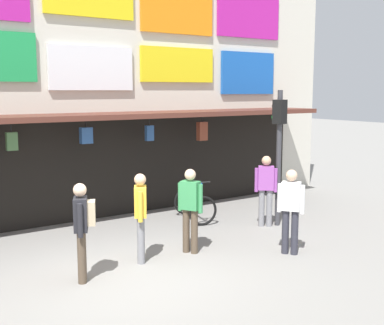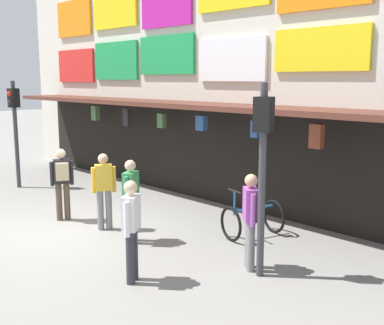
# 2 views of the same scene
# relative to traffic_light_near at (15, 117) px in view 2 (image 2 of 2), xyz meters

# --- Properties ---
(ground_plane) EXTENTS (80.00, 80.00, 0.00)m
(ground_plane) POSITION_rel_traffic_light_near_xyz_m (4.68, -0.95, -2.14)
(ground_plane) COLOR gray
(shopfront) EXTENTS (18.00, 2.60, 8.00)m
(shopfront) POSITION_rel_traffic_light_near_xyz_m (4.68, 3.62, 1.82)
(shopfront) COLOR beige
(shopfront) RESTS_ON ground
(traffic_light_near) EXTENTS (0.32, 0.35, 3.20)m
(traffic_light_near) POSITION_rel_traffic_light_near_xyz_m (0.00, 0.00, 0.00)
(traffic_light_near) COLOR #38383D
(traffic_light_near) RESTS_ON ground
(traffic_light_far) EXTENTS (0.34, 0.35, 3.20)m
(traffic_light_far) POSITION_rel_traffic_light_near_xyz_m (9.25, 0.02, 0.00)
(traffic_light_far) COLOR #38383D
(traffic_light_far) RESTS_ON ground
(bicycle_parked) EXTENTS (0.98, 1.30, 1.05)m
(bicycle_parked) POSITION_rel_traffic_light_near_xyz_m (7.88, 1.50, -1.75)
(bicycle_parked) COLOR black
(bicycle_parked) RESTS_ON ground
(pedestrian_in_purple) EXTENTS (0.43, 0.40, 1.68)m
(pedestrian_in_purple) POSITION_rel_traffic_light_near_xyz_m (8.95, 0.10, -1.19)
(pedestrian_in_purple) COLOR gray
(pedestrian_in_purple) RESTS_ON ground
(pedestrian_in_white) EXTENTS (0.37, 0.47, 1.68)m
(pedestrian_in_white) POSITION_rel_traffic_light_near_xyz_m (6.39, -0.51, -1.19)
(pedestrian_in_white) COLOR brown
(pedestrian_in_white) RESTS_ON ground
(pedestrian_in_red) EXTENTS (0.39, 0.45, 1.68)m
(pedestrian_in_red) POSITION_rel_traffic_light_near_xyz_m (7.97, -1.68, -1.19)
(pedestrian_in_red) COLOR #2D2D38
(pedestrian_in_red) RESTS_ON ground
(pedestrian_in_blue) EXTENTS (0.45, 0.49, 1.68)m
(pedestrian_in_blue) POSITION_rel_traffic_light_near_xyz_m (4.07, -0.75, -1.16)
(pedestrian_in_blue) COLOR brown
(pedestrian_in_blue) RESTS_ON ground
(pedestrian_in_green) EXTENTS (0.37, 0.47, 1.68)m
(pedestrian_in_green) POSITION_rel_traffic_light_near_xyz_m (5.33, -0.44, -1.19)
(pedestrian_in_green) COLOR gray
(pedestrian_in_green) RESTS_ON ground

